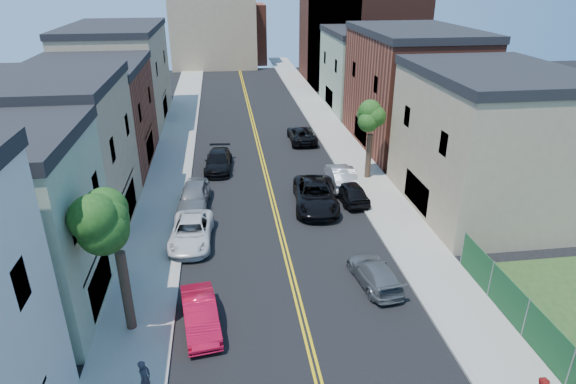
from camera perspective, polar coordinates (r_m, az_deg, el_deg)
name	(u,v)px	position (r m, az deg, el deg)	size (l,w,h in m)	color
sidewalk_left	(174,146)	(47.33, -13.13, 5.27)	(3.20, 100.00, 0.15)	gray
sidewalk_right	(338,139)	(48.39, 5.90, 6.20)	(3.20, 100.00, 0.15)	gray
curb_left	(193,145)	(47.19, -11.02, 5.40)	(0.30, 100.00, 0.15)	gray
curb_right	(321,140)	(48.02, 3.85, 6.13)	(0.30, 100.00, 0.15)	gray
bldg_left_tan_near	(48,161)	(33.27, -26.30, 3.30)	(9.00, 10.00, 9.00)	#998466
bldg_left_brick	(90,119)	(43.49, -22.10, 7.86)	(9.00, 12.00, 8.00)	brown
bldg_left_tan_far	(119,77)	(56.66, -19.12, 12.58)	(9.00, 16.00, 9.50)	#998466
bldg_right_tan	(486,146)	(35.05, 22.14, 5.03)	(9.00, 12.00, 9.00)	#998466
bldg_right_brick	(410,92)	(47.08, 14.11, 11.32)	(9.00, 14.00, 10.00)	brown
bldg_right_palegrn	(367,72)	(60.19, 9.21, 13.71)	(9.00, 12.00, 8.50)	gray
church	(355,31)	(74.75, 7.78, 18.14)	(16.20, 14.20, 22.60)	#4C2319
backdrop_left	(213,31)	(87.14, -8.72, 18.12)	(14.00, 8.00, 12.00)	#998466
backdrop_center	(237,34)	(91.27, -6.04, 17.89)	(10.00, 8.00, 10.00)	brown
fence_right	(546,342)	(23.58, 27.98, -15.22)	(0.04, 15.00, 1.90)	#143F1E
tree_left_mid	(112,200)	(21.01, -19.91, -0.90)	(5.20, 5.20, 9.29)	#35291A
tree_right_far	(372,108)	(37.57, 9.83, 9.70)	(4.40, 4.40, 8.03)	#35291A
red_sedan	(200,314)	(23.36, -10.21, -13.91)	(1.50, 4.30, 1.42)	red
white_pickup	(191,232)	(30.01, -11.25, -4.62)	(2.43, 5.26, 1.46)	silver
grey_car_left	(194,196)	(34.45, -10.91, -0.44)	(2.00, 4.97, 1.69)	slate
black_car_left	(218,161)	(40.78, -8.15, 3.59)	(2.09, 5.15, 1.50)	black
grey_car_right	(375,273)	(26.25, 10.09, -9.33)	(1.78, 4.39, 1.27)	#54575B
black_car_right	(350,191)	(35.05, 7.29, 0.08)	(1.75, 4.36, 1.49)	black
silver_car_right	(341,176)	(37.41, 6.21, 1.85)	(1.72, 4.92, 1.62)	#A6A9AE
dark_car_right_far	(302,134)	(47.38, 1.62, 6.75)	(2.41, 5.23, 1.45)	black
black_suv_lane	(315,195)	(33.91, 3.23, -0.38)	(2.87, 6.23, 1.73)	black
pedestrian_left	(145,379)	(20.48, -16.39, -20.22)	(0.60, 0.39, 1.65)	#282830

